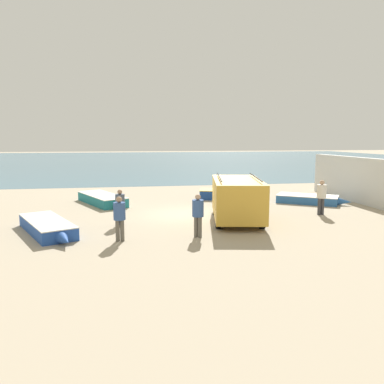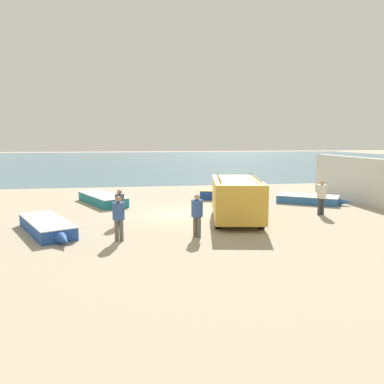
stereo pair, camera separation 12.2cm
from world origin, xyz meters
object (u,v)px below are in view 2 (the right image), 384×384
fishing_rowboat_3 (309,199)px  fisherman_1 (119,215)px  parked_van (237,198)px  fisherman_2 (120,204)px  fisherman_3 (322,194)px  fishing_rowboat_2 (103,199)px  fisherman_0 (197,212)px  fishing_rowboat_1 (230,194)px  fishing_rowboat_0 (47,227)px

fishing_rowboat_3 → fisherman_1: bearing=-115.0°
parked_van → fishing_rowboat_3: (5.80, 4.17, -0.87)m
fisherman_2 → fisherman_3: size_ratio=0.90×
fishing_rowboat_2 → fisherman_0: size_ratio=3.03×
fisherman_2 → fishing_rowboat_1: bearing=-0.3°
parked_van → fishing_rowboat_0: 8.54m
fishing_rowboat_0 → fishing_rowboat_1: bearing=101.5°
fisherman_2 → fisherman_3: 10.22m
fisherman_3 → fishing_rowboat_2: bearing=65.4°
parked_van → fishing_rowboat_1: 6.67m
fisherman_0 → fisherman_3: size_ratio=0.96×
fisherman_0 → fishing_rowboat_1: bearing=-167.1°
fishing_rowboat_3 → fisherman_2: fisherman_2 is taller
fisherman_0 → fisherman_1: (-3.07, -0.08, -0.00)m
parked_van → fishing_rowboat_1: parked_van is taller
parked_van → fishing_rowboat_0: bearing=107.2°
parked_van → fisherman_1: parked_van is taller
fishing_rowboat_0 → fisherman_3: bearing=71.9°
fisherman_2 → parked_van: bearing=-43.9°
fishing_rowboat_3 → fisherman_0: 10.65m
fishing_rowboat_1 → fisherman_3: 6.66m
fishing_rowboat_2 → fishing_rowboat_3: bearing=56.5°
fishing_rowboat_3 → fisherman_0: size_ratio=2.39×
fisherman_1 → fisherman_0: bearing=89.4°
fishing_rowboat_2 → fisherman_2: fisherman_2 is taller
parked_van → fishing_rowboat_0: parked_van is taller
fishing_rowboat_0 → fishing_rowboat_2: fishing_rowboat_2 is taller
fisherman_0 → fishing_rowboat_3: bearing=165.3°
fishing_rowboat_1 → fishing_rowboat_3: bearing=-12.6°
fishing_rowboat_0 → fisherman_2: fisherman_2 is taller
fishing_rowboat_2 → fisherman_1: size_ratio=3.04×
fishing_rowboat_2 → fisherman_3: (11.38, -5.16, 0.80)m
fishing_rowboat_0 → fishing_rowboat_2: size_ratio=0.94×
fishing_rowboat_0 → fishing_rowboat_2: 7.11m
fishing_rowboat_0 → fisherman_1: bearing=34.8°
fisherman_3 → fishing_rowboat_3: bearing=-17.6°
fishing_rowboat_1 → fisherman_2: (-6.91, -6.38, 0.67)m
fishing_rowboat_3 → fisherman_0: fisherman_0 is taller
fishing_rowboat_0 → fishing_rowboat_3: fishing_rowboat_0 is taller
fishing_rowboat_0 → fisherman_1: (3.00, -1.71, 0.77)m
fisherman_1 → fisherman_2: bearing=178.9°
parked_van → fishing_rowboat_2: size_ratio=0.97×
parked_van → fisherman_1: bearing=126.9°
fishing_rowboat_1 → fisherman_3: bearing=-45.1°
fishing_rowboat_0 → fisherman_0: fisherman_0 is taller
fishing_rowboat_3 → fishing_rowboat_0: bearing=-126.5°
fishing_rowboat_0 → fishing_rowboat_3: size_ratio=1.20×
fishing_rowboat_2 → fisherman_1: (1.22, -8.59, 0.76)m
fishing_rowboat_2 → parked_van: bearing=22.8°
fishing_rowboat_0 → fisherman_3: 13.30m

